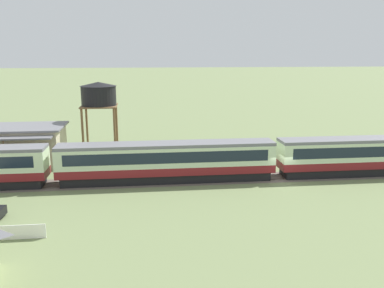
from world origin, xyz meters
name	(u,v)px	position (x,y,z in m)	size (l,w,h in m)	color
ground_plane	(281,180)	(0.00, 0.00, 0.00)	(600.00, 600.00, 0.00)	#707F51
passenger_train	(170,160)	(-11.25, 1.15, 2.20)	(66.86, 2.88, 3.96)	maroon
railway_track	(133,182)	(-14.97, 1.15, 0.01)	(107.74, 3.60, 0.04)	#665B51
station_building	(17,146)	(-28.23, 9.00, 2.30)	(10.76, 7.70, 4.55)	#BCB293
water_tower	(99,95)	(-19.21, 12.77, 7.54)	(4.45, 4.45, 9.19)	brown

